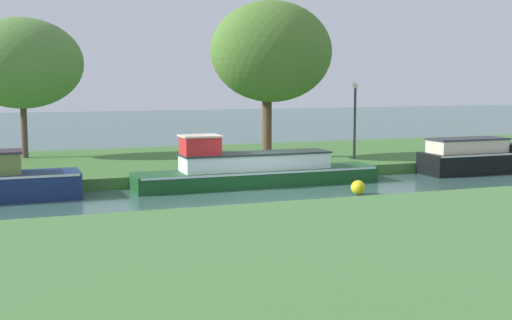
# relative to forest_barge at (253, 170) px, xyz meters

# --- Properties ---
(ground_plane) EXTENTS (120.00, 120.00, 0.00)m
(ground_plane) POSITION_rel_forest_barge_xyz_m (-0.09, -1.20, -0.55)
(ground_plane) COLOR #385C52
(riverbank_far) EXTENTS (72.00, 10.00, 0.40)m
(riverbank_far) POSITION_rel_forest_barge_xyz_m (-0.09, 5.80, -0.35)
(riverbank_far) COLOR #417133
(riverbank_far) RESTS_ON ground_plane
(riverbank_near) EXTENTS (72.00, 10.00, 0.40)m
(riverbank_near) POSITION_rel_forest_barge_xyz_m (-0.09, -10.20, -0.35)
(riverbank_near) COLOR #497B3D
(riverbank_near) RESTS_ON ground_plane
(forest_barge) EXTENTS (8.64, 1.65, 1.82)m
(forest_barge) POSITION_rel_forest_barge_xyz_m (0.00, 0.00, 0.00)
(forest_barge) COLOR #184C22
(forest_barge) RESTS_ON ground_plane
(black_narrowboat) EXTENTS (4.00, 1.59, 1.40)m
(black_narrowboat) POSITION_rel_forest_barge_xyz_m (9.13, -0.00, 0.09)
(black_narrowboat) COLOR black
(black_narrowboat) RESTS_ON ground_plane
(willow_tree_left) EXTENTS (5.01, 3.34, 5.82)m
(willow_tree_left) POSITION_rel_forest_barge_xyz_m (-7.22, 7.94, 3.79)
(willow_tree_left) COLOR brown
(willow_tree_left) RESTS_ON riverbank_far
(willow_tree_centre) EXTENTS (5.12, 3.50, 6.44)m
(willow_tree_centre) POSITION_rel_forest_barge_xyz_m (2.28, 3.95, 4.23)
(willow_tree_centre) COLOR brown
(willow_tree_centre) RESTS_ON riverbank_far
(lamp_post) EXTENTS (0.24, 0.24, 3.17)m
(lamp_post) POSITION_rel_forest_barge_xyz_m (5.47, 2.78, 1.83)
(lamp_post) COLOR #333338
(lamp_post) RESTS_ON riverbank_far
(mooring_post_near) EXTENTS (0.18, 0.18, 0.59)m
(mooring_post_near) POSITION_rel_forest_barge_xyz_m (-0.20, 1.42, 0.15)
(mooring_post_near) COLOR #4C3632
(mooring_post_near) RESTS_ON riverbank_far
(mooring_post_far) EXTENTS (0.15, 0.15, 0.67)m
(mooring_post_far) POSITION_rel_forest_barge_xyz_m (2.30, 1.42, 0.19)
(mooring_post_far) COLOR #503528
(mooring_post_far) RESTS_ON riverbank_far
(channel_buoy) EXTENTS (0.46, 0.46, 0.46)m
(channel_buoy) POSITION_rel_forest_barge_xyz_m (2.53, -2.87, -0.31)
(channel_buoy) COLOR yellow
(channel_buoy) RESTS_ON ground_plane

